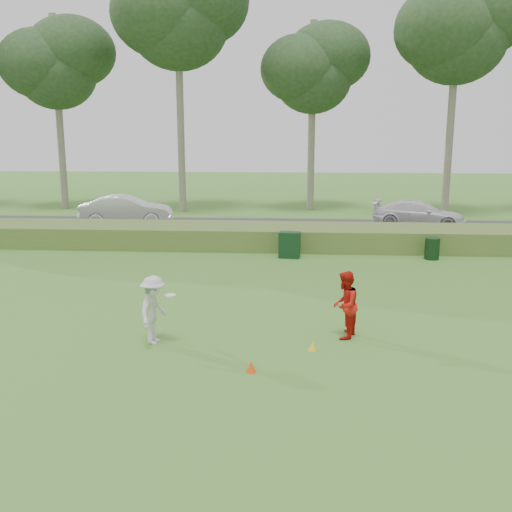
# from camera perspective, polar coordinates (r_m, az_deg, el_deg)

# --- Properties ---
(ground) EXTENTS (120.00, 120.00, 0.00)m
(ground) POSITION_cam_1_polar(r_m,az_deg,el_deg) (13.18, -1.28, -9.22)
(ground) COLOR #387025
(ground) RESTS_ON ground
(reed_strip) EXTENTS (80.00, 3.00, 0.90)m
(reed_strip) POSITION_cam_1_polar(r_m,az_deg,el_deg) (24.64, 1.36, 1.98)
(reed_strip) COLOR #496528
(reed_strip) RESTS_ON ground
(park_road) EXTENTS (80.00, 6.00, 0.06)m
(park_road) POSITION_cam_1_polar(r_m,az_deg,el_deg) (29.63, 1.83, 2.89)
(park_road) COLOR #2D2D2D
(park_road) RESTS_ON ground
(tree_2) EXTENTS (6.50, 6.50, 12.00)m
(tree_2) POSITION_cam_1_polar(r_m,az_deg,el_deg) (39.49, -19.40, 17.57)
(tree_2) COLOR gray
(tree_2) RESTS_ON ground
(tree_3) EXTENTS (7.80, 7.80, 15.50)m
(tree_3) POSITION_cam_1_polar(r_m,az_deg,el_deg) (36.58, -7.84, 22.76)
(tree_3) COLOR gray
(tree_3) RESTS_ON ground
(tree_4) EXTENTS (6.24, 6.24, 11.50)m
(tree_4) POSITION_cam_1_polar(r_m,az_deg,el_deg) (36.92, 5.70, 18.00)
(tree_4) COLOR gray
(tree_4) RESTS_ON ground
(tree_5) EXTENTS (7.28, 7.28, 14.00)m
(tree_5) POSITION_cam_1_polar(r_m,az_deg,el_deg) (36.27, 19.47, 20.50)
(tree_5) COLOR gray
(tree_5) RESTS_ON ground
(player_white) EXTENTS (0.92, 1.13, 1.61)m
(player_white) POSITION_cam_1_polar(r_m,az_deg,el_deg) (13.47, -10.21, -5.32)
(player_white) COLOR silver
(player_white) RESTS_ON ground
(player_red) EXTENTS (0.84, 0.95, 1.63)m
(player_red) POSITION_cam_1_polar(r_m,az_deg,el_deg) (13.75, 8.88, -4.86)
(player_red) COLOR red
(player_red) RESTS_ON ground
(cone_orange) EXTENTS (0.21, 0.21, 0.23)m
(cone_orange) POSITION_cam_1_polar(r_m,az_deg,el_deg) (11.92, -0.51, -11.01)
(cone_orange) COLOR #F2450C
(cone_orange) RESTS_ON ground
(cone_yellow) EXTENTS (0.19, 0.19, 0.21)m
(cone_yellow) POSITION_cam_1_polar(r_m,az_deg,el_deg) (13.09, 5.68, -8.94)
(cone_yellow) COLOR yellow
(cone_yellow) RESTS_ON ground
(utility_cabinet) EXTENTS (0.87, 0.60, 1.02)m
(utility_cabinet) POSITION_cam_1_polar(r_m,az_deg,el_deg) (22.44, 3.38, 1.12)
(utility_cabinet) COLOR black
(utility_cabinet) RESTS_ON ground
(trash_bin) EXTENTS (0.73, 0.73, 0.84)m
(trash_bin) POSITION_cam_1_polar(r_m,az_deg,el_deg) (23.18, 17.20, 0.71)
(trash_bin) COLOR black
(trash_bin) RESTS_ON ground
(car_mid) EXTENTS (4.96, 2.36, 1.57)m
(car_mid) POSITION_cam_1_polar(r_m,az_deg,el_deg) (30.75, -12.84, 4.46)
(car_mid) COLOR silver
(car_mid) RESTS_ON park_road
(car_right) EXTENTS (5.00, 3.04, 1.36)m
(car_right) POSITION_cam_1_polar(r_m,az_deg,el_deg) (30.61, 15.96, 4.06)
(car_right) COLOR silver
(car_right) RESTS_ON park_road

